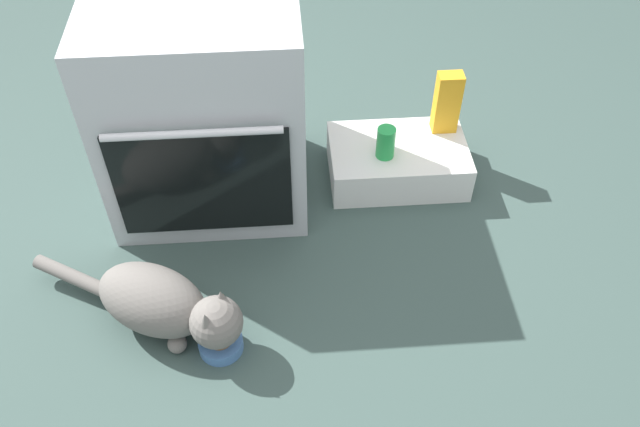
# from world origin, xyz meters

# --- Properties ---
(ground) EXTENTS (8.00, 8.00, 0.00)m
(ground) POSITION_xyz_m (0.00, 0.00, 0.00)
(ground) COLOR #384C47
(oven) EXTENTS (0.65, 0.58, 0.75)m
(oven) POSITION_xyz_m (-0.00, 0.43, 0.38)
(oven) COLOR #B7BABF
(oven) RESTS_ON ground
(pantry_cabinet) EXTENTS (0.50, 0.32, 0.15)m
(pantry_cabinet) POSITION_xyz_m (0.68, 0.45, 0.07)
(pantry_cabinet) COLOR white
(pantry_cabinet) RESTS_ON ground
(food_bowl) EXTENTS (0.13, 0.13, 0.07)m
(food_bowl) POSITION_xyz_m (0.04, -0.27, 0.03)
(food_bowl) COLOR #4C7AB7
(food_bowl) RESTS_ON ground
(cat) EXTENTS (0.68, 0.42, 0.23)m
(cat) POSITION_xyz_m (-0.12, -0.18, 0.12)
(cat) COLOR slate
(cat) RESTS_ON ground
(juice_carton) EXTENTS (0.09, 0.06, 0.24)m
(juice_carton) POSITION_xyz_m (0.86, 0.54, 0.27)
(juice_carton) COLOR orange
(juice_carton) RESTS_ON pantry_cabinet
(soda_can) EXTENTS (0.07, 0.07, 0.12)m
(soda_can) POSITION_xyz_m (0.62, 0.40, 0.21)
(soda_can) COLOR green
(soda_can) RESTS_ON pantry_cabinet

